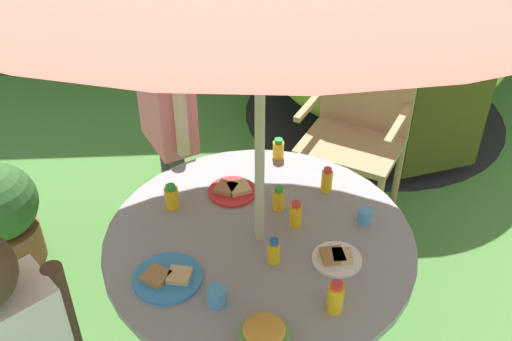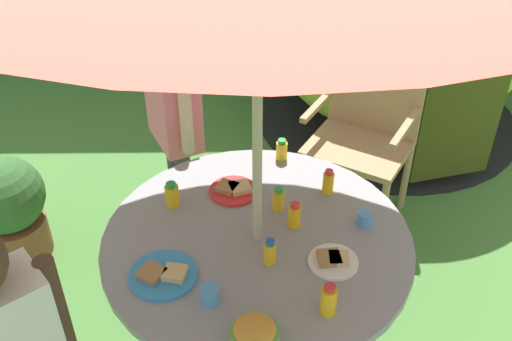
% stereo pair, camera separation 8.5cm
% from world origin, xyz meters
% --- Properties ---
extents(garden_table, '(1.22, 1.22, 0.71)m').
position_xyz_m(garden_table, '(0.00, 0.00, 0.58)').
color(garden_table, '#93704C').
rests_on(garden_table, ground_plane).
extents(wooden_chair, '(0.68, 0.65, 0.95)m').
position_xyz_m(wooden_chair, '(0.61, 1.04, 0.55)').
color(wooden_chair, tan).
rests_on(wooden_chair, ground_plane).
extents(dome_tent, '(2.32, 2.32, 1.75)m').
position_xyz_m(dome_tent, '(0.99, 2.08, 0.87)').
color(dome_tent, '#B2C63F').
rests_on(dome_tent, ground_plane).
extents(potted_plant, '(0.41, 0.41, 0.60)m').
position_xyz_m(potted_plant, '(-1.29, 0.67, 0.32)').
color(potted_plant, brown).
rests_on(potted_plant, ground_plane).
extents(child_in_pink_shirt, '(0.32, 0.41, 1.32)m').
position_xyz_m(child_in_pink_shirt, '(-0.41, 0.87, 0.84)').
color(child_in_pink_shirt, '#3F3F47').
rests_on(child_in_pink_shirt, ground_plane).
extents(snack_bowl, '(0.16, 0.16, 0.09)m').
position_xyz_m(snack_bowl, '(-0.02, -0.50, 0.75)').
color(snack_bowl, '#66B259').
rests_on(snack_bowl, garden_table).
extents(plate_front_edge, '(0.19, 0.19, 0.03)m').
position_xyz_m(plate_front_edge, '(0.28, -0.14, 0.72)').
color(plate_front_edge, white).
rests_on(plate_front_edge, garden_table).
extents(plate_near_left, '(0.25, 0.25, 0.03)m').
position_xyz_m(plate_near_left, '(-0.35, -0.20, 0.72)').
color(plate_near_left, '#338CD8').
rests_on(plate_near_left, garden_table).
extents(plate_far_left, '(0.21, 0.21, 0.03)m').
position_xyz_m(plate_far_left, '(-0.10, 0.29, 0.72)').
color(plate_far_left, red).
rests_on(plate_far_left, garden_table).
extents(juice_bottle_near_right, '(0.05, 0.05, 0.10)m').
position_xyz_m(juice_bottle_near_right, '(0.12, 0.54, 0.76)').
color(juice_bottle_near_right, yellow).
rests_on(juice_bottle_near_right, garden_table).
extents(juice_bottle_far_right, '(0.05, 0.05, 0.11)m').
position_xyz_m(juice_bottle_far_right, '(0.09, 0.17, 0.76)').
color(juice_bottle_far_right, yellow).
rests_on(juice_bottle_far_right, garden_table).
extents(juice_bottle_center_front, '(0.05, 0.05, 0.12)m').
position_xyz_m(juice_bottle_center_front, '(0.31, 0.28, 0.76)').
color(juice_bottle_center_front, yellow).
rests_on(juice_bottle_center_front, garden_table).
extents(juice_bottle_center_back, '(0.06, 0.06, 0.11)m').
position_xyz_m(juice_bottle_center_back, '(-0.35, 0.21, 0.76)').
color(juice_bottle_center_back, yellow).
rests_on(juice_bottle_center_back, garden_table).
extents(juice_bottle_mid_left, '(0.06, 0.06, 0.13)m').
position_xyz_m(juice_bottle_mid_left, '(0.23, -0.38, 0.77)').
color(juice_bottle_mid_left, yellow).
rests_on(juice_bottle_mid_left, garden_table).
extents(juice_bottle_mid_right, '(0.05, 0.05, 0.11)m').
position_xyz_m(juice_bottle_mid_right, '(0.15, 0.07, 0.76)').
color(juice_bottle_mid_right, yellow).
rests_on(juice_bottle_mid_right, garden_table).
extents(juice_bottle_back_edge, '(0.05, 0.05, 0.11)m').
position_xyz_m(juice_bottle_back_edge, '(0.05, -0.13, 0.76)').
color(juice_bottle_back_edge, yellow).
rests_on(juice_bottle_back_edge, garden_table).
extents(cup_near, '(0.07, 0.07, 0.07)m').
position_xyz_m(cup_near, '(-0.17, -0.33, 0.74)').
color(cup_near, '#4C99D8').
rests_on(cup_near, garden_table).
extents(cup_far, '(0.06, 0.06, 0.06)m').
position_xyz_m(cup_far, '(0.43, 0.07, 0.74)').
color(cup_far, '#4C99D8').
rests_on(cup_far, garden_table).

